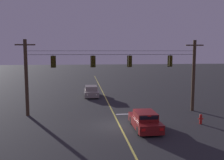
{
  "coord_description": "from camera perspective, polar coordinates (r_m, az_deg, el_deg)",
  "views": [
    {
      "loc": [
        -2.98,
        -19.64,
        6.06
      ],
      "look_at": [
        0.0,
        5.11,
        3.12
      ],
      "focal_mm": 40.24,
      "sensor_mm": 36.0,
      "label": 1
    }
  ],
  "objects": [
    {
      "name": "traffic_light_left_inner",
      "position": [
        23.78,
        -4.31,
        4.2
      ],
      "size": [
        0.48,
        0.41,
        1.22
      ],
      "color": "black"
    },
    {
      "name": "signal_span_assembly",
      "position": [
        24.06,
        0.28,
        1.06
      ],
      "size": [
        17.97,
        0.32,
        7.08
      ],
      "color": "#423021",
      "rests_on": "ground"
    },
    {
      "name": "stop_bar_paint",
      "position": [
        24.43,
        4.92,
        -7.67
      ],
      "size": [
        3.4,
        0.36,
        0.01
      ],
      "primitive_type": "cube",
      "color": "silver",
      "rests_on": "ground"
    },
    {
      "name": "traffic_light_right_inner",
      "position": [
        25.28,
        13.15,
        4.2
      ],
      "size": [
        0.48,
        0.41,
        1.22
      ],
      "color": "black"
    },
    {
      "name": "lane_centre_stripe",
      "position": [
        30.51,
        -1.13,
        -4.74
      ],
      "size": [
        0.14,
        60.0,
        0.01
      ],
      "primitive_type": "cube",
      "color": "#D1C64C",
      "rests_on": "ground"
    },
    {
      "name": "traffic_light_leftmost",
      "position": [
        23.91,
        -13.23,
        4.06
      ],
      "size": [
        0.48,
        0.41,
        1.22
      ],
      "color": "black"
    },
    {
      "name": "car_oncoming_lead",
      "position": [
        33.45,
        -4.73,
        -2.62
      ],
      "size": [
        1.8,
        4.42,
        1.39
      ],
      "color": "gray",
      "rests_on": "ground"
    },
    {
      "name": "ground_plane",
      "position": [
        20.77,
        1.71,
        -10.25
      ],
      "size": [
        180.0,
        180.0,
        0.0
      ],
      "primitive_type": "plane",
      "color": "#28282B"
    },
    {
      "name": "fire_hydrant",
      "position": [
        22.25,
        19.53,
        -8.31
      ],
      "size": [
        0.44,
        0.22,
        0.84
      ],
      "color": "red",
      "rests_on": "ground"
    },
    {
      "name": "traffic_light_centre",
      "position": [
        24.2,
        4.09,
        4.25
      ],
      "size": [
        0.48,
        0.41,
        1.22
      ],
      "color": "black"
    },
    {
      "name": "car_waiting_near_lane",
      "position": [
        19.86,
        7.49,
        -9.16
      ],
      "size": [
        1.8,
        4.33,
        1.39
      ],
      "color": "maroon",
      "rests_on": "ground"
    }
  ]
}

